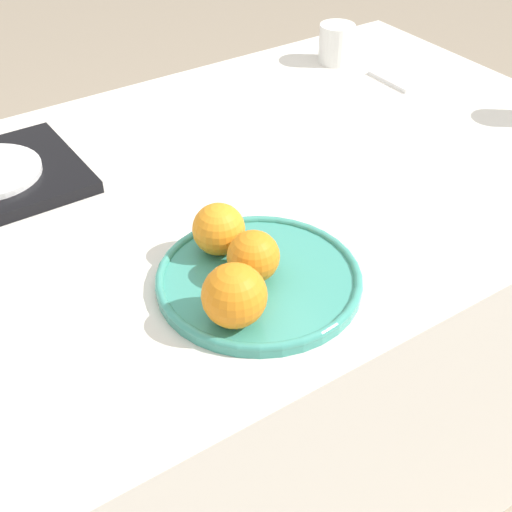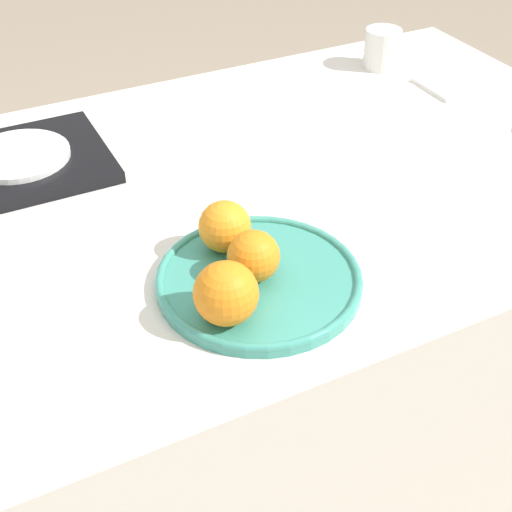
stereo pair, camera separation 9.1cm
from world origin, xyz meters
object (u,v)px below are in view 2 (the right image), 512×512
Objects in this scene: orange_1 at (226,293)px; orange_2 at (225,227)px; fruit_platter at (256,280)px; cup_0 at (382,48)px; napkin at (450,85)px; side_plate at (19,156)px; serving_tray at (20,164)px; orange_0 at (253,256)px.

orange_2 is at bearing 65.91° from orange_1.
orange_2 is (-0.01, 0.08, 0.04)m from fruit_platter.
fruit_platter is at bearing -136.91° from cup_0.
fruit_platter reaches higher than napkin.
serving_tray is at bearing -63.43° from side_plate.
napkin is (0.63, 0.37, -0.04)m from orange_0.
orange_0 is 0.73m from napkin.
orange_0 is at bearing -85.03° from orange_2.
orange_2 is at bearing 96.11° from fruit_platter.
fruit_platter is at bearing 38.24° from orange_1.
orange_2 reaches higher than side_plate.
orange_1 reaches higher than cup_0.
orange_1 is at bearing -141.76° from fruit_platter.
orange_1 is 0.82m from napkin.
orange_2 is 0.26× the size of serving_tray.
side_plate reaches higher than napkin.
orange_0 is at bearing -64.35° from serving_tray.
orange_2 is at bearing -60.73° from side_plate.
fruit_platter is 0.04m from orange_0.
orange_0 is 0.61× the size of napkin.
orange_0 reaches higher than serving_tray.
orange_0 is at bearing -64.35° from side_plate.
orange_2 is at bearing -141.90° from cup_0.
napkin is at bearing -4.51° from serving_tray.
side_plate is at bearing 115.65° from orange_0.
napkin is (0.63, 0.30, -0.05)m from orange_2.
fruit_platter is 0.49m from serving_tray.
napkin is at bearing 31.74° from orange_1.
side_plate is 0.77m from cup_0.
orange_1 is 0.28× the size of serving_tray.
orange_0 is 0.96× the size of orange_2.
orange_0 is (-0.00, 0.00, 0.04)m from fruit_platter.
orange_2 is 0.64× the size of napkin.
orange_2 reaches higher than serving_tray.
cup_0 is (0.77, 0.08, 0.03)m from serving_tray.
cup_0 is at bearing 38.10° from orange_2.
cup_0 is (0.56, 0.52, -0.01)m from orange_0.
orange_1 is 0.99× the size of cup_0.
cup_0 is (0.62, 0.57, -0.01)m from orange_1.
serving_tray reaches higher than napkin.
cup_0 reaches higher than napkin.
serving_tray is 0.84m from napkin.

